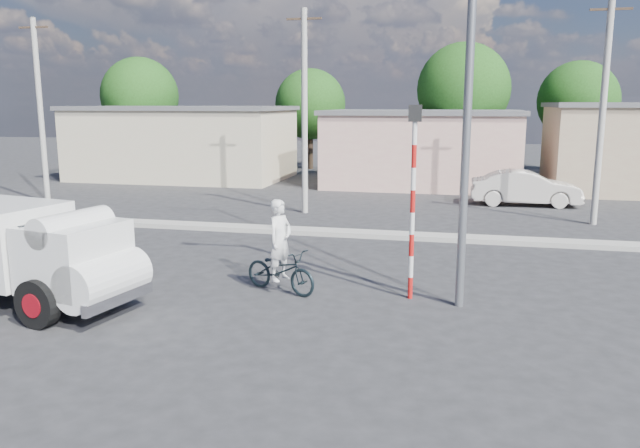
% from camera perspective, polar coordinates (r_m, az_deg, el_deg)
% --- Properties ---
extents(ground_plane, '(120.00, 120.00, 0.00)m').
position_cam_1_polar(ground_plane, '(13.75, -5.87, -7.70)').
color(ground_plane, '#272729').
rests_on(ground_plane, ground).
extents(median, '(40.00, 0.80, 0.16)m').
position_cam_1_polar(median, '(21.19, 1.14, -0.77)').
color(median, '#99968E').
rests_on(median, ground).
extents(truck, '(5.67, 2.96, 2.23)m').
position_cam_1_polar(truck, '(15.05, -25.49, -2.20)').
color(truck, black).
rests_on(truck, ground).
extents(bicycle, '(2.11, 1.42, 1.05)m').
position_cam_1_polar(bicycle, '(14.73, -3.63, -4.26)').
color(bicycle, black).
rests_on(bicycle, ground).
extents(cyclist, '(0.69, 0.82, 1.91)m').
position_cam_1_polar(cyclist, '(14.63, -3.65, -2.62)').
color(cyclist, white).
rests_on(cyclist, ground).
extents(car_cream, '(4.66, 1.70, 1.52)m').
position_cam_1_polar(car_cream, '(28.68, 18.28, 3.15)').
color(car_cream, beige).
rests_on(car_cream, ground).
extents(traffic_pole, '(0.28, 0.18, 4.36)m').
position_cam_1_polar(traffic_pole, '(13.96, 8.51, 3.46)').
color(traffic_pole, red).
rests_on(traffic_pole, ground).
extents(streetlight, '(2.34, 0.22, 9.00)m').
position_cam_1_polar(streetlight, '(13.51, 12.77, 13.14)').
color(streetlight, slate).
rests_on(streetlight, ground).
extents(building_row, '(37.80, 7.30, 4.44)m').
position_cam_1_polar(building_row, '(34.52, 7.84, 7.12)').
color(building_row, beige).
rests_on(building_row, ground).
extents(tree_row, '(34.13, 7.32, 8.10)m').
position_cam_1_polar(tree_row, '(41.44, 4.09, 11.54)').
color(tree_row, '#38281E').
rests_on(tree_row, ground).
extents(utility_poles, '(35.40, 0.24, 8.00)m').
position_cam_1_polar(utility_poles, '(24.33, 10.82, 10.02)').
color(utility_poles, '#99968E').
rests_on(utility_poles, ground).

